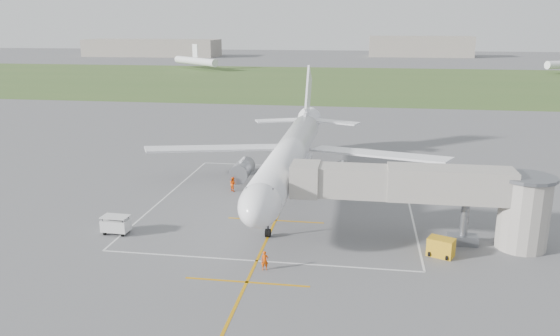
% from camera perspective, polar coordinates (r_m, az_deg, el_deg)
% --- Properties ---
extents(ground, '(700.00, 700.00, 0.00)m').
position_cam_1_polar(ground, '(65.79, 0.94, -2.50)').
color(ground, '#555557').
rests_on(ground, ground).
extents(grass_strip, '(700.00, 120.00, 0.02)m').
position_cam_1_polar(grass_strip, '(193.38, 6.34, 9.00)').
color(grass_strip, '#3E5B27').
rests_on(grass_strip, ground).
extents(apron_markings, '(28.20, 60.00, 0.01)m').
position_cam_1_polar(apron_markings, '(60.32, 0.18, -4.12)').
color(apron_markings, '#C2840B').
rests_on(apron_markings, ground).
extents(airliner, '(38.93, 46.75, 13.52)m').
position_cam_1_polar(airliner, '(65.34, 1.05, 1.38)').
color(airliner, white).
rests_on(airliner, ground).
extents(jet_bridge, '(23.40, 5.00, 7.20)m').
position_cam_1_polar(jet_bridge, '(51.43, 16.44, -2.61)').
color(jet_bridge, '#9E9A8F').
rests_on(jet_bridge, ground).
extents(gpu_unit, '(2.57, 2.21, 1.63)m').
position_cam_1_polar(gpu_unit, '(49.95, 16.46, -7.95)').
color(gpu_unit, gold).
rests_on(gpu_unit, ground).
extents(baggage_cart, '(2.63, 1.66, 1.79)m').
position_cam_1_polar(baggage_cart, '(55.06, -16.77, -5.69)').
color(baggage_cart, silver).
rests_on(baggage_cart, ground).
extents(ramp_worker_nose, '(0.68, 0.53, 1.63)m').
position_cam_1_polar(ramp_worker_nose, '(45.40, -1.60, -9.66)').
color(ramp_worker_nose, '#D94706').
rests_on(ramp_worker_nose, ground).
extents(ramp_worker_wing, '(1.07, 1.05, 1.73)m').
position_cam_1_polar(ramp_worker_wing, '(66.11, -4.95, -1.68)').
color(ramp_worker_wing, '#FF5708').
rests_on(ramp_worker_wing, ground).
extents(distant_hangars, '(345.00, 49.00, 12.00)m').
position_cam_1_polar(distant_hangars, '(328.63, 4.64, 12.36)').
color(distant_hangars, gray).
rests_on(distant_hangars, ground).
extents(distant_aircraft, '(186.56, 26.98, 8.85)m').
position_cam_1_polar(distant_aircraft, '(237.08, 10.38, 10.80)').
color(distant_aircraft, white).
rests_on(distant_aircraft, ground).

